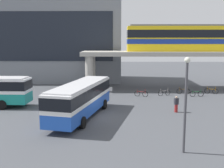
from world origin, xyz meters
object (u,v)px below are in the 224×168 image
at_px(bicycle_red, 141,94).
at_px(pedestrian_near_building, 176,105).
at_px(bicycle_brown, 183,91).
at_px(train, 191,38).
at_px(bus_main, 81,96).
at_px(bicycle_orange, 211,91).
at_px(bicycle_green, 197,94).
at_px(bicycle_silver, 164,93).
at_px(station_building, 47,41).

relative_size(bicycle_red, pedestrian_near_building, 1.04).
bearing_deg(bicycle_brown, pedestrian_near_building, -108.02).
relative_size(train, bus_main, 1.65).
bearing_deg(train, bicycle_orange, -63.01).
xyz_separation_m(bicycle_green, bicycle_silver, (-4.05, 0.62, 0.00)).
relative_size(station_building, bicycle_red, 15.75).
xyz_separation_m(bicycle_orange, pedestrian_near_building, (-6.94, -9.74, 0.40)).
distance_m(station_building, bicycle_red, 22.96).
bearing_deg(bicycle_green, bicycle_orange, 37.19).
distance_m(bicycle_silver, bicycle_brown, 3.05).
bearing_deg(bicycle_orange, bicycle_silver, -168.67).
bearing_deg(station_building, bus_main, -69.56).
relative_size(bicycle_silver, bicycle_red, 1.01).
height_order(bicycle_green, pedestrian_near_building, pedestrian_near_building).
height_order(bicycle_orange, pedestrian_near_building, pedestrian_near_building).
height_order(bicycle_silver, bicycle_red, same).
relative_size(station_building, pedestrian_near_building, 16.36).
xyz_separation_m(station_building, bicycle_silver, (18.85, -14.58, -6.75)).
distance_m(bicycle_brown, bicycle_orange, 3.81).
relative_size(bicycle_brown, bicycle_orange, 1.06).
relative_size(bus_main, bicycle_red, 6.68).
relative_size(bicycle_brown, pedestrian_near_building, 1.10).
bearing_deg(train, bicycle_silver, -131.53).
distance_m(bus_main, bicycle_green, 16.82).
distance_m(train, bicycle_red, 12.07).
height_order(train, bicycle_orange, train).
bearing_deg(bicycle_red, bus_main, -123.80).
bearing_deg(bicycle_brown, station_building, 148.31).
bearing_deg(bicycle_orange, bicycle_green, -142.81).
distance_m(station_building, bicycle_silver, 24.77).
relative_size(bicycle_orange, pedestrian_near_building, 1.03).
bearing_deg(station_building, bicycle_silver, -37.72).
bearing_deg(pedestrian_near_building, station_building, 128.85).
height_order(bicycle_green, bicycle_brown, same).
xyz_separation_m(train, bicycle_red, (-7.71, -5.91, -7.17)).
height_order(bus_main, bicycle_brown, bus_main).
bearing_deg(train, station_building, 158.27).
relative_size(bus_main, bicycle_orange, 6.74).
bearing_deg(bicycle_silver, pedestrian_near_building, -92.23).
bearing_deg(bicycle_silver, bicycle_green, -8.63).
bearing_deg(bicycle_green, bicycle_red, -179.40).
relative_size(bicycle_silver, pedestrian_near_building, 1.05).
bearing_deg(bicycle_red, pedestrian_near_building, -70.40).
bearing_deg(train, bicycle_red, -142.50).
bearing_deg(bicycle_orange, pedestrian_near_building, -125.46).
relative_size(train, pedestrian_near_building, 11.43).
height_order(station_building, bicycle_green, station_building).
xyz_separation_m(bicycle_silver, bicycle_red, (-3.08, -0.69, 0.00)).
bearing_deg(bicycle_brown, bicycle_silver, -156.68).
height_order(bus_main, pedestrian_near_building, bus_main).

